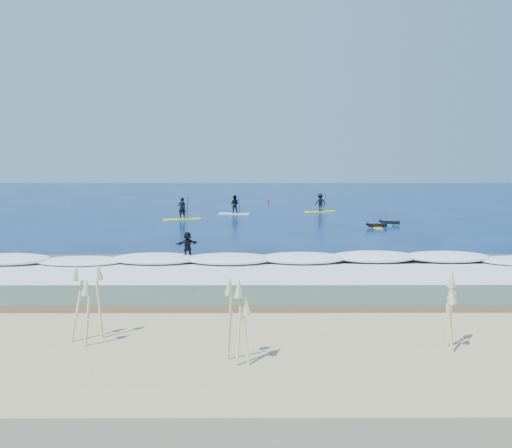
{
  "coord_description": "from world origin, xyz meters",
  "views": [
    {
      "loc": [
        -1.62,
        -40.46,
        5.8
      ],
      "look_at": [
        -1.49,
        2.54,
        0.6
      ],
      "focal_mm": 40.0,
      "sensor_mm": 36.0,
      "label": 1
    }
  ],
  "objects_px": {
    "prone_paddler_near": "(376,226)",
    "wave_surfer": "(187,247)",
    "sup_paddler_right": "(320,204)",
    "marker_buoy": "(268,200)",
    "sup_paddler_center": "(235,206)",
    "prone_paddler_far": "(389,223)",
    "sup_paddler_left": "(182,212)"
  },
  "relations": [
    {
      "from": "prone_paddler_near",
      "to": "wave_surfer",
      "type": "height_order",
      "value": "wave_surfer"
    },
    {
      "from": "prone_paddler_far",
      "to": "marker_buoy",
      "type": "relative_size",
      "value": 3.5
    },
    {
      "from": "sup_paddler_left",
      "to": "sup_paddler_center",
      "type": "height_order",
      "value": "sup_paddler_left"
    },
    {
      "from": "sup_paddler_center",
      "to": "prone_paddler_far",
      "type": "height_order",
      "value": "sup_paddler_center"
    },
    {
      "from": "sup_paddler_center",
      "to": "prone_paddler_near",
      "type": "height_order",
      "value": "sup_paddler_center"
    },
    {
      "from": "prone_paddler_near",
      "to": "prone_paddler_far",
      "type": "xyz_separation_m",
      "value": [
        1.49,
        1.89,
        0.0
      ]
    },
    {
      "from": "wave_surfer",
      "to": "marker_buoy",
      "type": "distance_m",
      "value": 39.51
    },
    {
      "from": "sup_paddler_center",
      "to": "wave_surfer",
      "type": "relative_size",
      "value": 1.52
    },
    {
      "from": "sup_paddler_center",
      "to": "prone_paddler_far",
      "type": "xyz_separation_m",
      "value": [
        13.25,
        -8.92,
        -0.66
      ]
    },
    {
      "from": "marker_buoy",
      "to": "wave_surfer",
      "type": "bearing_deg",
      "value": -97.76
    },
    {
      "from": "sup_paddler_left",
      "to": "sup_paddler_right",
      "type": "bearing_deg",
      "value": 7.79
    },
    {
      "from": "sup_paddler_right",
      "to": "prone_paddler_far",
      "type": "xyz_separation_m",
      "value": [
        4.55,
        -10.95,
        -0.72
      ]
    },
    {
      "from": "sup_paddler_right",
      "to": "prone_paddler_near",
      "type": "bearing_deg",
      "value": -96.99
    },
    {
      "from": "wave_surfer",
      "to": "marker_buoy",
      "type": "bearing_deg",
      "value": 52.36
    },
    {
      "from": "prone_paddler_near",
      "to": "sup_paddler_left",
      "type": "bearing_deg",
      "value": 67.65
    },
    {
      "from": "prone_paddler_far",
      "to": "sup_paddler_left",
      "type": "bearing_deg",
      "value": 96.17
    },
    {
      "from": "sup_paddler_left",
      "to": "wave_surfer",
      "type": "relative_size",
      "value": 1.63
    },
    {
      "from": "prone_paddler_near",
      "to": "sup_paddler_right",
      "type": "bearing_deg",
      "value": 10.78
    },
    {
      "from": "sup_paddler_right",
      "to": "prone_paddler_near",
      "type": "height_order",
      "value": "sup_paddler_right"
    },
    {
      "from": "prone_paddler_near",
      "to": "marker_buoy",
      "type": "bearing_deg",
      "value": 15.71
    },
    {
      "from": "sup_paddler_center",
      "to": "sup_paddler_right",
      "type": "relative_size",
      "value": 0.99
    },
    {
      "from": "prone_paddler_near",
      "to": "marker_buoy",
      "type": "distance_m",
      "value": 25.82
    },
    {
      "from": "marker_buoy",
      "to": "sup_paddler_center",
      "type": "bearing_deg",
      "value": -104.92
    },
    {
      "from": "sup_paddler_left",
      "to": "sup_paddler_center",
      "type": "relative_size",
      "value": 1.07
    },
    {
      "from": "sup_paddler_center",
      "to": "sup_paddler_left",
      "type": "bearing_deg",
      "value": -119.33
    },
    {
      "from": "wave_surfer",
      "to": "sup_paddler_right",
      "type": "bearing_deg",
      "value": 39.41
    },
    {
      "from": "prone_paddler_near",
      "to": "prone_paddler_far",
      "type": "height_order",
      "value": "prone_paddler_far"
    },
    {
      "from": "wave_surfer",
      "to": "prone_paddler_near",
      "type": "bearing_deg",
      "value": 17.55
    },
    {
      "from": "sup_paddler_right",
      "to": "wave_surfer",
      "type": "bearing_deg",
      "value": -131.08
    },
    {
      "from": "sup_paddler_right",
      "to": "prone_paddler_near",
      "type": "xyz_separation_m",
      "value": [
        3.05,
        -12.84,
        -0.72
      ]
    },
    {
      "from": "sup_paddler_center",
      "to": "marker_buoy",
      "type": "bearing_deg",
      "value": 88.4
    },
    {
      "from": "prone_paddler_near",
      "to": "wave_surfer",
      "type": "bearing_deg",
      "value": 134.84
    }
  ]
}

